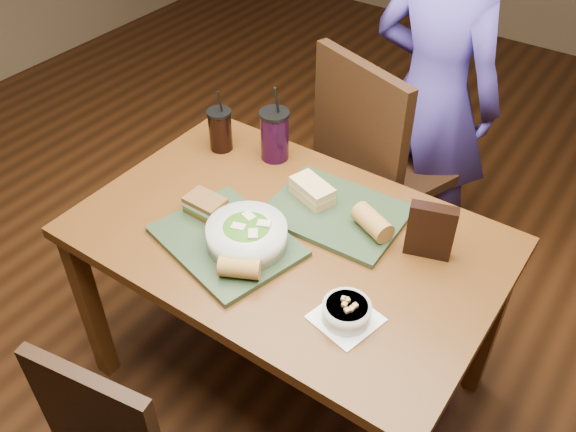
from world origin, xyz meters
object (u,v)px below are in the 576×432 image
(soup_bowl, at_px, (346,312))
(sandwich_far, at_px, (312,191))
(baguette_near, at_px, (239,268))
(cup_cola, at_px, (220,130))
(sandwich_near, at_px, (205,206))
(diner, at_px, (432,97))
(tray_near, at_px, (227,241))
(salad_bowl, at_px, (247,234))
(chip_bag, at_px, (431,231))
(baguette_far, at_px, (372,222))
(chair_far, at_px, (369,164))
(cup_berry, at_px, (275,135))
(tray_far, at_px, (336,213))
(dining_table, at_px, (288,254))

(soup_bowl, xyz_separation_m, sandwich_far, (-0.35, 0.36, 0.02))
(baguette_near, height_order, cup_cola, cup_cola)
(soup_bowl, bearing_deg, sandwich_near, 169.54)
(diner, bearing_deg, tray_near, 85.85)
(salad_bowl, bearing_deg, soup_bowl, -9.85)
(tray_near, bearing_deg, chip_bag, 30.72)
(baguette_far, bearing_deg, chair_far, 118.54)
(salad_bowl, height_order, cup_cola, cup_cola)
(sandwich_near, bearing_deg, cup_berry, 92.30)
(cup_berry, bearing_deg, tray_near, -71.99)
(tray_far, relative_size, baguette_far, 3.12)
(tray_far, distance_m, sandwich_near, 0.42)
(diner, height_order, tray_far, diner)
(salad_bowl, distance_m, sandwich_far, 0.30)
(baguette_far, height_order, chip_bag, chip_bag)
(salad_bowl, distance_m, cup_berry, 0.49)
(chip_bag, bearing_deg, sandwich_near, -176.96)
(chip_bag, bearing_deg, soup_bowl, -118.66)
(cup_berry, bearing_deg, sandwich_near, -87.70)
(baguette_near, bearing_deg, salad_bowl, 118.45)
(cup_berry, distance_m, chip_bag, 0.68)
(dining_table, xyz_separation_m, salad_bowl, (-0.06, -0.13, 0.15))
(dining_table, xyz_separation_m, cup_berry, (-0.27, 0.31, 0.19))
(dining_table, relative_size, salad_bowl, 5.40)
(diner, xyz_separation_m, sandwich_far, (-0.05, -0.81, 0.02))
(diner, height_order, soup_bowl, diner)
(salad_bowl, xyz_separation_m, cup_berry, (-0.21, 0.44, 0.04))
(baguette_near, distance_m, chip_bag, 0.56)
(tray_far, xyz_separation_m, baguette_far, (0.14, -0.02, 0.04))
(chair_far, relative_size, cup_berry, 3.74)
(dining_table, relative_size, tray_near, 3.10)
(chip_bag, bearing_deg, cup_cola, 156.62)
(dining_table, height_order, baguette_near, baguette_near)
(soup_bowl, distance_m, cup_cola, 0.91)
(dining_table, distance_m, baguette_far, 0.29)
(tray_near, distance_m, sandwich_near, 0.15)
(soup_bowl, xyz_separation_m, sandwich_near, (-0.58, 0.11, 0.02))
(sandwich_near, distance_m, chip_bag, 0.70)
(diner, height_order, sandwich_near, diner)
(dining_table, bearing_deg, salad_bowl, -115.72)
(soup_bowl, distance_m, baguette_near, 0.33)
(sandwich_far, height_order, baguette_near, same)
(diner, relative_size, chip_bag, 8.72)
(diner, xyz_separation_m, salad_bowl, (-0.09, -1.11, 0.03))
(baguette_far, relative_size, cup_cola, 0.56)
(cup_cola, bearing_deg, baguette_near, -45.90)
(soup_bowl, bearing_deg, salad_bowl, 170.15)
(diner, xyz_separation_m, sandwich_near, (-0.29, -1.07, 0.02))
(dining_table, xyz_separation_m, sandwich_far, (-0.02, 0.17, 0.14))
(chair_far, xyz_separation_m, diner, (0.10, 0.33, 0.18))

